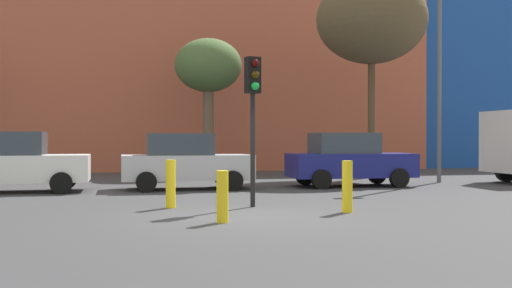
# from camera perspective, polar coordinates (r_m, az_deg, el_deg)

# --- Properties ---
(ground_plane) EXTENTS (200.00, 200.00, 0.00)m
(ground_plane) POSITION_cam_1_polar(r_m,az_deg,el_deg) (13.68, -1.24, -6.63)
(ground_plane) COLOR #38383A
(building_backdrop) EXTENTS (41.04, 10.85, 12.57)m
(building_backdrop) POSITION_cam_1_polar(r_m,az_deg,el_deg) (37.32, -4.93, 6.04)
(building_backdrop) COLOR #B2563D
(building_backdrop) RESTS_ON ground_plane
(parked_car_1) EXTENTS (4.40, 2.16, 1.91)m
(parked_car_1) POSITION_cam_1_polar(r_m,az_deg,el_deg) (20.99, -21.23, -1.56)
(parked_car_1) COLOR white
(parked_car_1) RESTS_ON ground_plane
(parked_car_2) EXTENTS (4.30, 2.11, 1.86)m
(parked_car_2) POSITION_cam_1_polar(r_m,az_deg,el_deg) (20.84, -6.52, -1.60)
(parked_car_2) COLOR silver
(parked_car_2) RESTS_ON ground_plane
(parked_car_3) EXTENTS (4.36, 2.13, 1.89)m
(parked_car_3) POSITION_cam_1_polar(r_m,az_deg,el_deg) (22.18, 8.51, -1.44)
(parked_car_3) COLOR navy
(parked_car_3) RESTS_ON ground_plane
(traffic_light_island) EXTENTS (0.40, 0.39, 3.72)m
(traffic_light_island) POSITION_cam_1_polar(r_m,az_deg,el_deg) (15.42, -0.27, 4.37)
(traffic_light_island) COLOR black
(traffic_light_island) RESTS_ON ground_plane
(bare_tree_0) EXTENTS (4.76, 4.76, 8.73)m
(bare_tree_0) POSITION_cam_1_polar(r_m,az_deg,el_deg) (27.76, 10.54, 11.11)
(bare_tree_0) COLOR brown
(bare_tree_0) RESTS_ON ground_plane
(bare_tree_1) EXTENTS (3.04, 3.04, 6.22)m
(bare_tree_1) POSITION_cam_1_polar(r_m,az_deg,el_deg) (28.49, -4.40, 6.95)
(bare_tree_1) COLOR brown
(bare_tree_1) RESTS_ON ground_plane
(bollard_yellow_0) EXTENTS (0.24, 0.24, 1.05)m
(bollard_yellow_0) POSITION_cam_1_polar(r_m,az_deg,el_deg) (12.62, -3.09, -4.84)
(bollard_yellow_0) COLOR yellow
(bollard_yellow_0) RESTS_ON ground_plane
(bollard_yellow_1) EXTENTS (0.24, 0.24, 1.18)m
(bollard_yellow_1) POSITION_cam_1_polar(r_m,az_deg,el_deg) (15.36, -7.82, -3.64)
(bollard_yellow_1) COLOR yellow
(bollard_yellow_1) RESTS_ON ground_plane
(bollard_yellow_2) EXTENTS (0.24, 0.24, 1.19)m
(bollard_yellow_2) POSITION_cam_1_polar(r_m,az_deg,el_deg) (14.46, 8.36, -3.88)
(bollard_yellow_2) COLOR yellow
(bollard_yellow_2) RESTS_ON ground_plane
(street_lamp) EXTENTS (0.80, 0.24, 8.72)m
(street_lamp) POSITION_cam_1_polar(r_m,az_deg,el_deg) (25.06, 16.45, 7.84)
(street_lamp) COLOR #59595E
(street_lamp) RESTS_ON ground_plane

